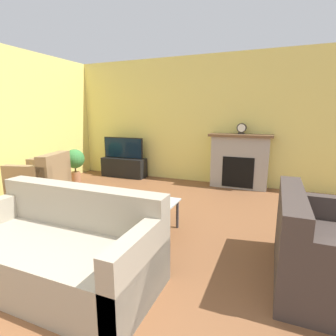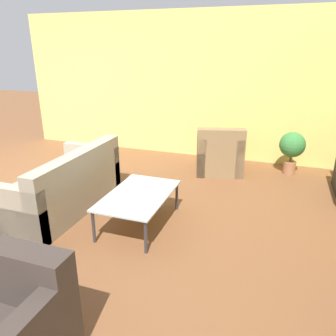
{
  "view_description": "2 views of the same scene",
  "coord_description": "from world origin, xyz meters",
  "px_view_note": "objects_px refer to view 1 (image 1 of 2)",
  "views": [
    {
      "loc": [
        1.68,
        -0.52,
        1.5
      ],
      "look_at": [
        0.38,
        2.65,
        0.79
      ],
      "focal_mm": 28.0,
      "sensor_mm": 36.0,
      "label": 1
    },
    {
      "loc": [
        3.26,
        3.75,
        2.05
      ],
      "look_at": [
        0.13,
        2.66,
        0.82
      ],
      "focal_mm": 35.0,
      "sensor_mm": 36.0,
      "label": 2
    }
  ],
  "objects_px": {
    "couch_loveseat": "(329,254)",
    "armchair_by_window": "(42,182)",
    "couch_sectional": "(61,251)",
    "mantel_clock": "(242,128)",
    "potted_plant": "(75,161)",
    "tv": "(123,148)",
    "coffee_table": "(130,203)"
  },
  "relations": [
    {
      "from": "couch_sectional",
      "to": "potted_plant",
      "type": "height_order",
      "value": "couch_sectional"
    },
    {
      "from": "couch_loveseat",
      "to": "armchair_by_window",
      "type": "bearing_deg",
      "value": 78.91
    },
    {
      "from": "couch_sectional",
      "to": "couch_loveseat",
      "type": "relative_size",
      "value": 1.43
    },
    {
      "from": "couch_loveseat",
      "to": "armchair_by_window",
      "type": "relative_size",
      "value": 1.28
    },
    {
      "from": "mantel_clock",
      "to": "potted_plant",
      "type": "bearing_deg",
      "value": -165.14
    },
    {
      "from": "couch_sectional",
      "to": "armchair_by_window",
      "type": "xyz_separation_m",
      "value": [
        -2.1,
        1.7,
        0.01
      ]
    },
    {
      "from": "coffee_table",
      "to": "mantel_clock",
      "type": "bearing_deg",
      "value": 68.92
    },
    {
      "from": "coffee_table",
      "to": "couch_loveseat",
      "type": "bearing_deg",
      "value": -7.48
    },
    {
      "from": "tv",
      "to": "coffee_table",
      "type": "distance_m",
      "value": 3.08
    },
    {
      "from": "couch_sectional",
      "to": "coffee_table",
      "type": "distance_m",
      "value": 1.14
    },
    {
      "from": "tv",
      "to": "armchair_by_window",
      "type": "distance_m",
      "value": 2.09
    },
    {
      "from": "tv",
      "to": "coffee_table",
      "type": "height_order",
      "value": "tv"
    },
    {
      "from": "coffee_table",
      "to": "potted_plant",
      "type": "bearing_deg",
      "value": 144.44
    },
    {
      "from": "couch_sectional",
      "to": "armchair_by_window",
      "type": "bearing_deg",
      "value": 140.99
    },
    {
      "from": "coffee_table",
      "to": "potted_plant",
      "type": "xyz_separation_m",
      "value": [
        -2.42,
        1.73,
        0.1
      ]
    },
    {
      "from": "couch_sectional",
      "to": "coffee_table",
      "type": "height_order",
      "value": "couch_sectional"
    },
    {
      "from": "armchair_by_window",
      "to": "couch_sectional",
      "type": "bearing_deg",
      "value": 36.16
    },
    {
      "from": "couch_loveseat",
      "to": "potted_plant",
      "type": "relative_size",
      "value": 1.73
    },
    {
      "from": "coffee_table",
      "to": "tv",
      "type": "bearing_deg",
      "value": 123.26
    },
    {
      "from": "tv",
      "to": "mantel_clock",
      "type": "height_order",
      "value": "mantel_clock"
    },
    {
      "from": "tv",
      "to": "couch_sectional",
      "type": "distance_m",
      "value": 4.06
    },
    {
      "from": "mantel_clock",
      "to": "coffee_table",
      "type": "bearing_deg",
      "value": -111.08
    },
    {
      "from": "couch_sectional",
      "to": "mantel_clock",
      "type": "bearing_deg",
      "value": 74.18
    },
    {
      "from": "tv",
      "to": "potted_plant",
      "type": "relative_size",
      "value": 1.4
    },
    {
      "from": "couch_sectional",
      "to": "coffee_table",
      "type": "xyz_separation_m",
      "value": [
        0.05,
        1.14,
        0.08
      ]
    },
    {
      "from": "potted_plant",
      "to": "mantel_clock",
      "type": "xyz_separation_m",
      "value": [
        3.44,
        0.91,
        0.73
      ]
    },
    {
      "from": "couch_sectional",
      "to": "mantel_clock",
      "type": "xyz_separation_m",
      "value": [
        1.07,
        3.78,
        0.92
      ]
    },
    {
      "from": "tv",
      "to": "couch_sectional",
      "type": "xyz_separation_m",
      "value": [
        1.63,
        -3.69,
        -0.41
      ]
    },
    {
      "from": "tv",
      "to": "couch_sectional",
      "type": "bearing_deg",
      "value": -66.25
    },
    {
      "from": "couch_loveseat",
      "to": "coffee_table",
      "type": "bearing_deg",
      "value": 82.52
    },
    {
      "from": "tv",
      "to": "armchair_by_window",
      "type": "relative_size",
      "value": 1.04
    },
    {
      "from": "mantel_clock",
      "to": "couch_loveseat",
      "type": "bearing_deg",
      "value": -68.5
    }
  ]
}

